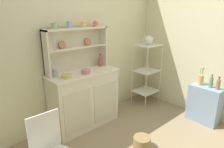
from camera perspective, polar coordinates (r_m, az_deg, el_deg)
wall_back at (r=3.11m, az=-10.06°, el=8.45°), size 3.84×0.05×2.50m
hutch_cabinet at (r=3.09m, az=-7.99°, el=-7.06°), size 1.06×0.45×0.88m
hutch_shelf_unit at (r=2.99m, az=-10.41°, el=8.08°), size 0.99×0.18×0.63m
bakers_rack at (r=3.78m, az=10.01°, el=1.54°), size 0.44×0.37×1.15m
side_shelf_blue at (r=3.56m, az=25.20°, el=-7.82°), size 0.28×0.48×0.60m
floor_basket at (r=2.78m, az=8.64°, el=-19.01°), size 0.23×0.23×0.16m
cup_sage_0 at (r=2.76m, az=-16.37°, el=13.20°), size 0.10×0.08×0.08m
cup_sky_1 at (r=2.86m, az=-12.23°, el=13.77°), size 0.08×0.07×0.09m
cup_gold_2 at (r=2.98m, az=-8.34°, el=13.99°), size 0.08×0.07×0.08m
cup_terracotta_3 at (r=3.11m, az=-4.92°, el=14.27°), size 0.08×0.07×0.08m
bowl_mixing_large at (r=2.72m, az=-12.95°, el=-0.60°), size 0.15×0.15×0.05m
bowl_floral_medium at (r=2.87m, az=-7.56°, el=0.75°), size 0.14×0.14×0.06m
jam_bottle at (r=3.20m, az=-3.41°, el=3.65°), size 0.06×0.06×0.21m
utensil_jar at (r=2.80m, az=-15.99°, el=0.44°), size 0.08×0.08×0.25m
porcelain_teapot at (r=3.67m, az=10.44°, el=9.61°), size 0.26×0.16×0.19m
flower_vase at (r=3.47m, az=24.25°, el=-1.34°), size 0.10×0.10×0.30m
oil_bottle at (r=3.41m, az=26.77°, el=-2.10°), size 0.06×0.06×0.21m
vinegar_bottle at (r=3.38m, az=28.40°, el=-2.62°), size 0.06×0.06×0.20m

